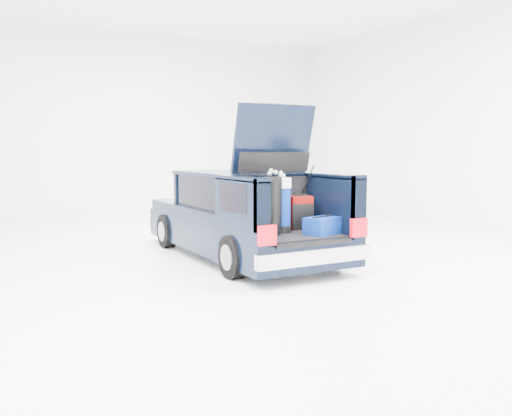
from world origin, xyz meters
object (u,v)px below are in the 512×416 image
black_golf_bag (273,205)px  blue_golf_bag (282,205)px  car (239,217)px  blue_duffel (323,226)px  red_suitcase (301,213)px

black_golf_bag → blue_golf_bag: (0.24, 0.13, -0.01)m
black_golf_bag → blue_golf_bag: bearing=36.8°
car → blue_golf_bag: car is taller
blue_duffel → black_golf_bag: bearing=140.5°
blue_golf_bag → black_golf_bag: bearing=-137.7°
car → black_golf_bag: car is taller
car → blue_duffel: size_ratio=7.96×
car → black_golf_bag: (-0.27, -1.60, 0.35)m
black_golf_bag → blue_duffel: black_golf_bag is taller
car → blue_duffel: car is taller
blue_golf_bag → blue_duffel: size_ratio=1.54×
red_suitcase → car: bearing=121.1°
black_golf_bag → blue_golf_bag: black_golf_bag is taller
red_suitcase → blue_duffel: size_ratio=0.91×
car → black_golf_bag: bearing=-99.5°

